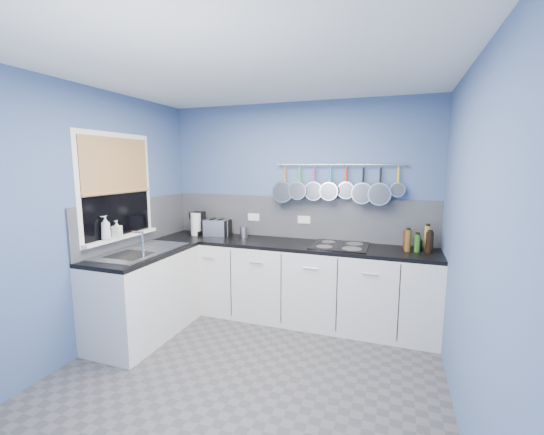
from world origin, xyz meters
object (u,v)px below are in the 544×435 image
Objects in this scene: soap_bottle_a at (106,228)px; canister at (244,232)px; coffee_maker at (197,223)px; paper_towel at (196,224)px; hob at (340,246)px; soap_bottle_b at (117,229)px; toaster at (217,227)px.

canister is at bearing 52.80° from soap_bottle_a.
soap_bottle_a is at bearing -99.62° from coffee_maker.
paper_towel is (0.29, 1.16, -0.13)m from soap_bottle_a.
paper_towel is at bearing -69.78° from coffee_maker.
coffee_maker is 0.48× the size of hob.
soap_bottle_b is 1.23m from toaster.
soap_bottle_b is at bearing -101.30° from coffee_maker.
paper_towel is 0.27m from toaster.
toaster is 1.55m from hob.
soap_bottle_a is 1.25m from coffee_maker.
coffee_maker is 0.92× the size of toaster.
soap_bottle_b is 1.06m from paper_towel.
soap_bottle_b is 0.55× the size of toaster.
soap_bottle_b is at bearing -130.72° from canister.
coffee_maker is 2.17× the size of canister.
canister is (0.92, 1.22, -0.20)m from soap_bottle_a.
soap_bottle_a is 1.81× the size of canister.
hob is at bearing 1.05° from coffee_maker.
canister is at bearing 49.28° from soap_bottle_b.
coffee_maker is (0.28, 1.06, -0.09)m from soap_bottle_b.
toaster is (0.55, 1.09, -0.14)m from soap_bottle_b.
soap_bottle_a is 1.20m from paper_towel.
soap_bottle_b reaches higher than paper_towel.
soap_bottle_b is 1.30× the size of canister.
paper_towel is at bearing 179.18° from hob.
coffee_maker is at bearing 170.62° from toaster.
hob is (1.81, -0.03, -0.13)m from paper_towel.
canister is (0.37, -0.01, -0.03)m from toaster.
soap_bottle_b is 0.61× the size of paper_towel.
toaster is (0.55, 1.23, -0.17)m from soap_bottle_a.
soap_bottle_b is at bearing -154.76° from hob.
paper_towel reaches higher than hob.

